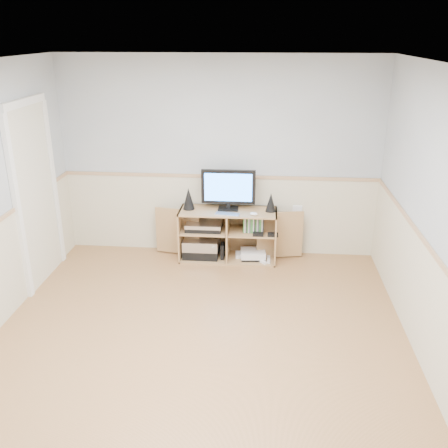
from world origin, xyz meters
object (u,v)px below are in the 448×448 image
Objects in this scene: monitor at (228,188)px; game_consoles at (252,254)px; media_cabinet at (228,233)px; keyboard at (227,214)px.

monitor reaches higher than game_consoles.
media_cabinet is at bearing 167.88° from game_consoles.
game_consoles is at bearing -12.12° from media_cabinet.
media_cabinet is 4.18× the size of game_consoles.
game_consoles is at bearing -10.99° from monitor.
media_cabinet is at bearing 99.53° from keyboard.
media_cabinet is 2.84× the size of monitor.
keyboard is at bearing -157.67° from game_consoles.
monitor is 1.47× the size of game_consoles.
monitor reaches higher than keyboard.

